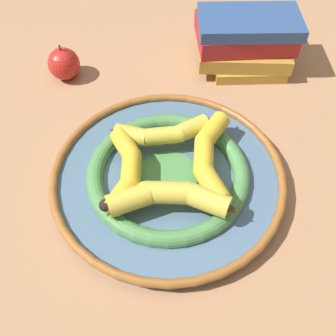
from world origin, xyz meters
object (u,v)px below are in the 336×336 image
at_px(banana_a, 170,197).
at_px(banana_c, 161,133).
at_px(book_stack, 247,40).
at_px(decorative_bowl, 168,176).
at_px(banana_d, 209,154).
at_px(banana_b, 126,171).
at_px(apple, 64,64).

xyz_separation_m(banana_a, banana_c, (0.09, -0.10, -0.00)).
relative_size(banana_c, book_stack, 0.60).
bearing_deg(banana_c, decorative_bowl, -87.17).
bearing_deg(banana_d, banana_b, -71.40).
distance_m(banana_c, apple, 0.30).
distance_m(banana_a, banana_c, 0.13).
relative_size(decorative_bowl, apple, 4.99).
distance_m(banana_c, book_stack, 0.32).
relative_size(banana_d, apple, 2.29).
distance_m(banana_c, banana_d, 0.09).
xyz_separation_m(decorative_bowl, banana_a, (-0.04, 0.05, 0.04)).
bearing_deg(apple, banana_b, 150.64).
distance_m(banana_a, banana_d, 0.11).
bearing_deg(banana_a, banana_b, -35.07).
height_order(book_stack, apple, book_stack).
xyz_separation_m(banana_b, book_stack, (-0.00, -0.42, 0.00)).
distance_m(decorative_bowl, book_stack, 0.37).
height_order(banana_a, banana_b, banana_a).
xyz_separation_m(banana_b, banana_c, (0.00, -0.10, -0.00)).
xyz_separation_m(banana_d, book_stack, (0.09, -0.32, 0.00)).
distance_m(banana_d, book_stack, 0.33).
bearing_deg(apple, book_stack, -139.18).
bearing_deg(book_stack, apple, -179.41).
bearing_deg(banana_d, decorative_bowl, -71.53).
height_order(banana_d, book_stack, book_stack).
bearing_deg(banana_a, decorative_bowl, -86.25).
xyz_separation_m(banana_d, apple, (0.39, -0.06, -0.02)).
xyz_separation_m(decorative_bowl, banana_d, (-0.05, -0.05, 0.04)).
height_order(banana_c, book_stack, book_stack).
bearing_deg(banana_d, book_stack, 166.98).
distance_m(banana_b, apple, 0.34).
xyz_separation_m(book_stack, apple, (0.29, 0.25, -0.03)).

